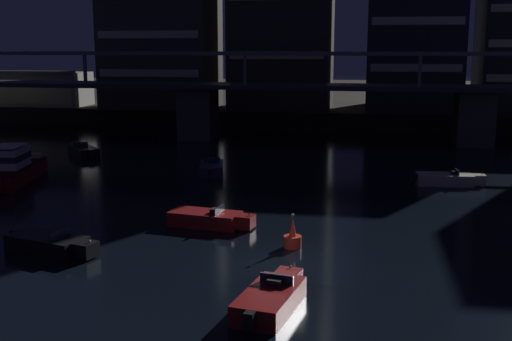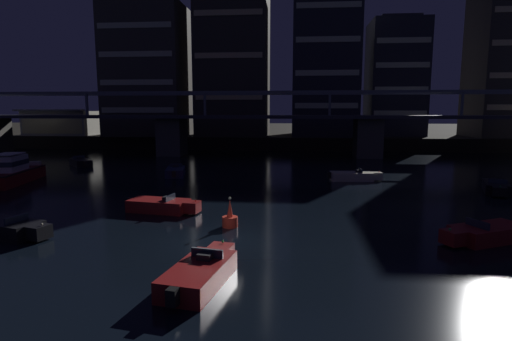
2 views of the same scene
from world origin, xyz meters
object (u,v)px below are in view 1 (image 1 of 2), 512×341
object	(u,v)px
tower_central	(415,0)
waterfront_pavilion	(42,89)
speedboat_near_center	(212,168)
speedboat_near_right	(51,244)
tower_west_low	(161,16)
speedboat_mid_center	(209,219)
cabin_cruiser_near_left	(11,168)
speedboat_far_left	(271,298)
channel_buoy	(293,238)
river_bridge	(331,101)
speedboat_mid_right	(447,179)
speedboat_far_right	(83,151)

from	to	relation	value
tower_central	waterfront_pavilion	distance (m)	49.52
speedboat_near_center	speedboat_near_right	bearing A→B (deg)	-97.99
tower_west_low	speedboat_mid_center	bearing A→B (deg)	-69.24
tower_central	cabin_cruiser_near_left	distance (m)	53.30
tower_west_low	speedboat_far_left	distance (m)	62.99
cabin_cruiser_near_left	waterfront_pavilion	bearing A→B (deg)	114.70
cabin_cruiser_near_left	speedboat_near_center	xyz separation A→B (m)	(13.72, 6.01, -0.64)
speedboat_near_right	channel_buoy	size ratio (longest dim) A/B	2.94
cabin_cruiser_near_left	speedboat_mid_center	xyz separation A→B (m)	(17.22, -9.02, -0.64)
river_bridge	speedboat_mid_center	world-z (taller)	river_bridge
speedboat_near_right	speedboat_mid_right	world-z (taller)	same
tower_central	channel_buoy	xyz separation A→B (m)	(-8.83, -52.90, -15.11)
speedboat_mid_right	speedboat_far_left	bearing A→B (deg)	-110.78
tower_central	speedboat_mid_center	world-z (taller)	tower_central
river_bridge	channel_buoy	size ratio (longest dim) A/B	52.60
river_bridge	cabin_cruiser_near_left	distance (m)	33.45
tower_west_low	waterfront_pavilion	bearing A→B (deg)	-178.37
tower_west_low	tower_central	xyz separation A→B (m)	(31.49, 3.40, 1.82)
speedboat_mid_right	speedboat_far_left	distance (m)	26.15
waterfront_pavilion	speedboat_near_center	bearing A→B (deg)	-45.18
speedboat_near_center	speedboat_mid_center	xyz separation A→B (m)	(3.50, -15.03, 0.00)
tower_central	speedboat_mid_right	world-z (taller)	tower_central
tower_west_low	cabin_cruiser_near_left	world-z (taller)	tower_west_low
speedboat_mid_center	speedboat_far_left	xyz separation A→B (m)	(5.16, -10.82, 0.00)
speedboat_near_center	speedboat_far_right	size ratio (longest dim) A/B	1.16
speedboat_near_center	channel_buoy	xyz separation A→B (m)	(8.58, -18.15, 0.06)
waterfront_pavilion	speedboat_mid_right	size ratio (longest dim) A/B	2.37
speedboat_near_right	speedboat_mid_right	size ratio (longest dim) A/B	0.99
speedboat_near_center	speedboat_mid_center	world-z (taller)	same
speedboat_near_right	speedboat_mid_center	distance (m)	8.72
speedboat_far_left	channel_buoy	size ratio (longest dim) A/B	2.97
cabin_cruiser_near_left	channel_buoy	bearing A→B (deg)	-28.57
tower_central	speedboat_near_center	bearing A→B (deg)	-116.61
river_bridge	speedboat_far_right	bearing A→B (deg)	-150.22
speedboat_mid_right	speedboat_near_center	bearing A→B (deg)	175.54
cabin_cruiser_near_left	speedboat_mid_center	distance (m)	19.45
tower_west_low	speedboat_far_right	size ratio (longest dim) A/B	5.20
tower_west_low	speedboat_far_left	size ratio (longest dim) A/B	4.48
tower_west_low	speedboat_near_center	distance (m)	36.87
waterfront_pavilion	channel_buoy	size ratio (longest dim) A/B	7.05
tower_central	speedboat_near_right	size ratio (longest dim) A/B	5.24
speedboat_near_center	speedboat_far_left	size ratio (longest dim) A/B	1.00
speedboat_far_right	speedboat_near_center	bearing A→B (deg)	-24.61
speedboat_far_left	river_bridge	bearing A→B (deg)	90.46
speedboat_near_right	speedboat_far_right	xyz separation A→B (m)	(-10.85, 27.22, 0.00)
waterfront_pavilion	speedboat_near_center	xyz separation A→B (m)	(30.68, -30.88, -4.02)
channel_buoy	waterfront_pavilion	bearing A→B (deg)	128.69
speedboat_far_left	waterfront_pavilion	bearing A→B (deg)	124.75
tower_west_low	speedboat_mid_center	size ratio (longest dim) A/B	4.48
river_bridge	tower_central	distance (m)	21.45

